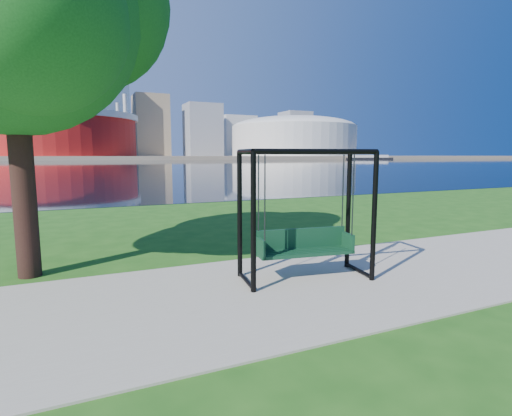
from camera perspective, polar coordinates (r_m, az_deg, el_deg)
ground at (r=7.30m, az=2.03°, el=-10.31°), size 900.00×900.00×0.00m
path at (r=6.88m, az=3.93°, el=-11.33°), size 120.00×4.00×0.03m
river at (r=108.29m, az=-22.93°, el=5.73°), size 900.00×180.00×0.02m
far_bank at (r=312.24m, az=-24.06°, el=6.62°), size 900.00×228.00×2.00m
stadium at (r=241.62m, az=-26.46°, el=9.57°), size 83.00×83.00×32.00m
arena at (r=278.29m, az=5.41°, el=10.27°), size 84.00×84.00×26.56m
skyline at (r=327.35m, az=-25.18°, el=12.70°), size 392.00×66.00×96.50m
swing at (r=7.18m, az=7.03°, el=-1.37°), size 2.40×1.30×2.34m
barge at (r=249.27m, az=15.87°, el=6.98°), size 27.39×16.59×2.67m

